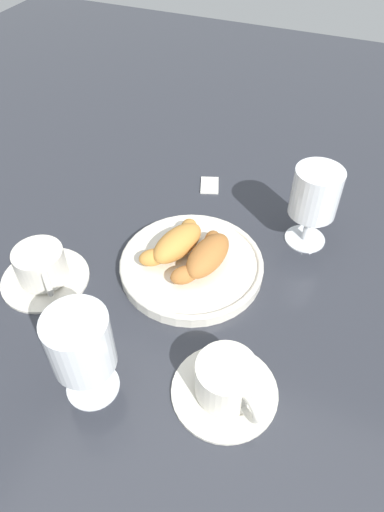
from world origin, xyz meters
TOP-DOWN VIEW (x-y plane):
  - ground_plane at (0.00, 0.00)m, footprint 2.20×2.20m
  - pastry_plate at (0.00, 0.01)m, footprint 0.23×0.23m
  - croissant_large at (-0.00, -0.01)m, footprint 0.14×0.08m
  - croissant_small at (0.01, 0.04)m, footprint 0.13×0.09m
  - coffee_cup_near at (-0.18, -0.11)m, footprint 0.14×0.14m
  - coffee_cup_far at (-0.11, 0.21)m, footprint 0.14×0.14m
  - juice_glass_left at (0.14, -0.14)m, footprint 0.08×0.08m
  - juice_glass_right at (-0.24, 0.05)m, footprint 0.08×0.08m
  - sugar_packet at (0.22, 0.07)m, footprint 0.06×0.05m

SIDE VIEW (x-z plane):
  - ground_plane at x=0.00m, z-range 0.00..0.00m
  - sugar_packet at x=0.22m, z-range 0.00..0.01m
  - pastry_plate at x=0.00m, z-range 0.00..0.02m
  - coffee_cup_near at x=-0.18m, z-range 0.00..0.06m
  - coffee_cup_far at x=-0.11m, z-range 0.00..0.06m
  - croissant_large at x=0.00m, z-range 0.02..0.06m
  - croissant_small at x=0.01m, z-range 0.02..0.06m
  - juice_glass_right at x=-0.24m, z-range 0.02..0.16m
  - juice_glass_left at x=0.14m, z-range 0.03..0.17m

